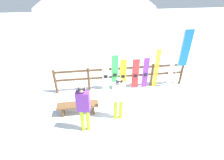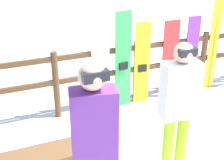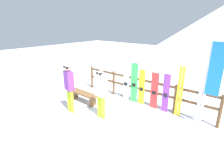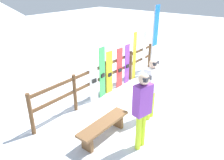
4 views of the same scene
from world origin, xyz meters
The scene contains 13 objects.
ground_plane centered at (0.00, 0.00, 0.00)m, with size 40.00×40.00×0.00m, color white.
fence centered at (0.00, 1.94, 0.65)m, with size 5.55×0.10×1.08m.
bench centered at (-1.79, 0.54, 0.32)m, with size 1.44×0.36×0.42m.
person_white centered at (-0.41, 0.12, 0.96)m, with size 0.43×0.27×1.64m.
person_purple centered at (-1.53, -0.28, 1.03)m, with size 0.42×0.29×1.74m.
snowboard_white centered at (-0.66, 1.88, 0.75)m, with size 0.28×0.09×1.50m.
snowboard_green centered at (-0.27, 1.88, 0.80)m, with size 0.28×0.08×1.60m.
snowboard_yellow centered at (0.07, 1.88, 0.69)m, with size 0.26×0.07×1.40m.
snowboard_red centered at (0.60, 1.88, 0.68)m, with size 0.29×0.06×1.37m.
snowboard_purple centered at (1.04, 1.88, 0.70)m, with size 0.24×0.06×1.40m.
ski_pair_yellow centered at (1.51, 1.88, 0.87)m, with size 0.19×0.02×1.75m.
ski_pair_white centered at (2.18, 1.88, 0.83)m, with size 0.20×0.02×1.65m.
rental_flag centered at (2.37, 1.60, 1.63)m, with size 0.40×0.04×2.59m.
Camera 3 is at (3.21, -3.67, 3.03)m, focal length 28.00 mm.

